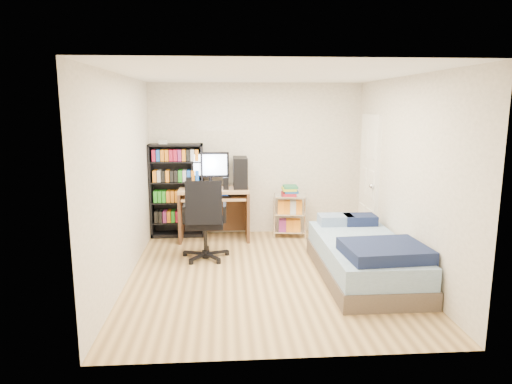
{
  "coord_description": "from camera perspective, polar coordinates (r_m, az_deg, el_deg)",
  "views": [
    {
      "loc": [
        -0.53,
        -5.55,
        2.14
      ],
      "look_at": [
        -0.11,
        0.4,
        1.0
      ],
      "focal_mm": 32.0,
      "sensor_mm": 36.0,
      "label": 1
    }
  ],
  "objects": [
    {
      "name": "office_chair",
      "position": [
        6.45,
        -6.38,
        -5.23
      ],
      "size": [
        0.69,
        0.69,
        1.15
      ],
      "rotation": [
        0.0,
        0.0,
        -0.01
      ],
      "color": "black",
      "rests_on": "room"
    },
    {
      "name": "computer_desk",
      "position": [
        7.37,
        -4.39,
        -0.05
      ],
      "size": [
        1.11,
        0.64,
        1.4
      ],
      "color": "tan",
      "rests_on": "room"
    },
    {
      "name": "wire_cart",
      "position": [
        7.5,
        4.27,
        -1.41
      ],
      "size": [
        0.57,
        0.44,
        0.85
      ],
      "rotation": [
        0.0,
        0.0,
        -0.13
      ],
      "color": "white",
      "rests_on": "room"
    },
    {
      "name": "bed",
      "position": [
        5.93,
        13.38,
        -7.91
      ],
      "size": [
        1.06,
        2.11,
        0.6
      ],
      "color": "brown",
      "rests_on": "room"
    },
    {
      "name": "media_shelf",
      "position": [
        7.55,
        -9.85,
        0.31
      ],
      "size": [
        0.86,
        0.29,
        1.59
      ],
      "color": "black",
      "rests_on": "room"
    },
    {
      "name": "door",
      "position": [
        7.35,
        13.93,
        1.56
      ],
      "size": [
        0.12,
        0.8,
        2.0
      ],
      "color": "white",
      "rests_on": "room"
    },
    {
      "name": "room",
      "position": [
        5.65,
        1.44,
        1.73
      ],
      "size": [
        3.58,
        4.08,
        2.58
      ],
      "color": "tan",
      "rests_on": "ground"
    }
  ]
}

